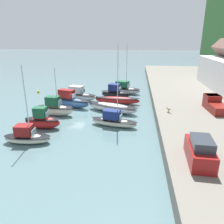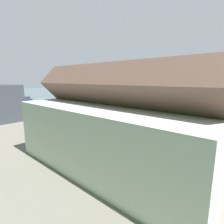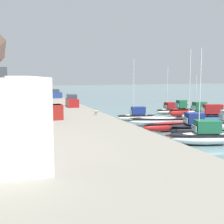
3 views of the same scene
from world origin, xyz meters
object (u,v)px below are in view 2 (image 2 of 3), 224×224
object	(u,v)px
moored_boat_8	(128,107)
mooring_buoy_0	(110,101)
parked_car_0	(25,100)
moored_boat_1	(165,120)
moored_boat_4	(112,113)
mooring_buoy_1	(199,113)
person_on_quay	(2,101)
moored_boat_7	(142,109)
moored_boat_5	(170,114)
parked_car_1	(61,107)
dog_on_quay	(98,114)
pickup_truck_0	(79,119)
moored_boat_0	(183,125)
moored_boat_3	(133,116)
moored_boat_6	(154,111)
moored_boat_9	(117,107)
moored_boat_2	(148,119)

from	to	relation	value
moored_boat_8	mooring_buoy_0	distance (m)	22.11
parked_car_0	moored_boat_1	bearing A→B (deg)	-172.15
parked_car_0	moored_boat_4	bearing A→B (deg)	-169.05
mooring_buoy_0	mooring_buoy_1	distance (m)	35.60
person_on_quay	moored_boat_8	bearing A→B (deg)	-144.79
moored_boat_7	mooring_buoy_0	bearing A→B (deg)	-25.08
moored_boat_5	parked_car_1	distance (m)	26.64
moored_boat_1	dog_on_quay	world-z (taller)	moored_boat_1
parked_car_0	pickup_truck_0	distance (m)	34.47
moored_boat_0	dog_on_quay	bearing A→B (deg)	42.32
parked_car_1	person_on_quay	world-z (taller)	parked_car_1
moored_boat_0	moored_boat_1	distance (m)	4.27
moored_boat_4	moored_boat_7	distance (m)	9.43
moored_boat_1	moored_boat_7	distance (m)	12.89
moored_boat_0	mooring_buoy_1	xyz separation A→B (m)	(1.77, -17.37, -0.64)
moored_boat_8	parked_car_0	xyz separation A→B (m)	(28.61, 17.03, 1.34)
moored_boat_0	moored_boat_3	xyz separation A→B (m)	(11.76, -0.98, -0.24)
moored_boat_4	dog_on_quay	bearing A→B (deg)	118.97
moored_boat_6	moored_boat_7	world-z (taller)	moored_boat_7
pickup_truck_0	moored_boat_9	bearing A→B (deg)	-161.35
person_on_quay	dog_on_quay	xyz separation A→B (m)	(-35.82, -6.66, -0.64)
moored_boat_4	parked_car_0	bearing A→B (deg)	27.25
dog_on_quay	moored_boat_1	bearing A→B (deg)	95.84
dog_on_quay	parked_car_0	bearing A→B (deg)	-118.64
moored_boat_3	moored_boat_8	bearing A→B (deg)	-27.57
moored_boat_5	moored_boat_3	bearing A→B (deg)	64.66
moored_boat_8	parked_car_1	size ratio (longest dim) A/B	1.03
moored_boat_6	moored_boat_8	size ratio (longest dim) A/B	1.71
moored_boat_7	moored_boat_9	distance (m)	8.78
moored_boat_4	moored_boat_9	bearing A→B (deg)	-44.98
moored_boat_0	person_on_quay	xyz separation A→B (m)	(51.02, 13.61, 1.63)
parked_car_0	mooring_buoy_1	distance (m)	52.54
parked_car_1	moored_boat_8	bearing A→B (deg)	157.18
moored_boat_5	moored_boat_6	xyz separation A→B (m)	(4.36, -0.41, 0.15)
moored_boat_4	person_on_quay	distance (m)	36.41
mooring_buoy_0	mooring_buoy_1	bearing A→B (deg)	173.00
moored_boat_6	moored_boat_3	bearing A→B (deg)	94.55
moored_boat_2	moored_boat_6	xyz separation A→B (m)	(2.63, -7.77, 0.40)
moored_boat_3	moored_boat_9	bearing A→B (deg)	-15.43
moored_boat_9	dog_on_quay	distance (m)	17.84
moored_boat_3	mooring_buoy_0	world-z (taller)	moored_boat_3
moored_boat_3	mooring_buoy_0	xyz separation A→B (m)	(25.35, -20.73, -0.35)
parked_car_1	mooring_buoy_0	world-z (taller)	parked_car_1
person_on_quay	moored_boat_5	bearing A→B (deg)	-154.52
moored_boat_2	moored_boat_4	bearing A→B (deg)	4.59
parked_car_1	dog_on_quay	distance (m)	12.14
moored_boat_6	mooring_buoy_1	size ratio (longest dim) A/B	13.97
moored_boat_7	pickup_truck_0	distance (m)	22.35
mooring_buoy_1	parked_car_0	bearing A→B (deg)	29.01
parked_car_1	mooring_buoy_0	bearing A→B (deg)	-158.26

